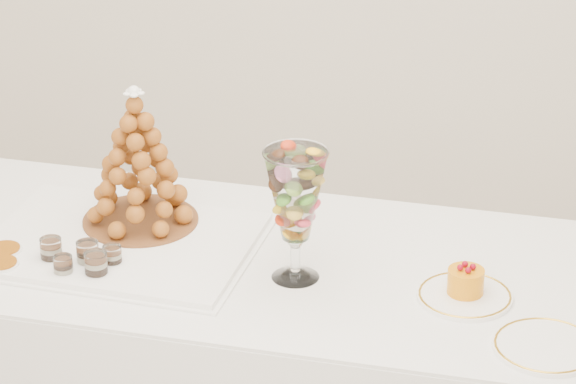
# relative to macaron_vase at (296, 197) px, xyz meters

# --- Properties ---
(lace_tray) EXTENTS (0.71, 0.56, 0.02)m
(lace_tray) POSITION_rel_macaron_vase_xyz_m (-0.47, 0.07, -0.21)
(lace_tray) COLOR white
(lace_tray) RESTS_ON buffet_table
(macaron_vase) EXTENTS (0.15, 0.15, 0.34)m
(macaron_vase) POSITION_rel_macaron_vase_xyz_m (0.00, 0.00, 0.00)
(macaron_vase) COLOR white
(macaron_vase) RESTS_ON buffet_table
(cake_plate) EXTENTS (0.23, 0.23, 0.01)m
(cake_plate) POSITION_rel_macaron_vase_xyz_m (0.42, -0.03, -0.21)
(cake_plate) COLOR white
(cake_plate) RESTS_ON buffet_table
(spare_plate) EXTENTS (0.24, 0.24, 0.01)m
(spare_plate) POSITION_rel_macaron_vase_xyz_m (0.61, -0.23, -0.21)
(spare_plate) COLOR white
(spare_plate) RESTS_ON buffet_table
(verrine_a) EXTENTS (0.07, 0.07, 0.07)m
(verrine_a) POSITION_rel_macaron_vase_xyz_m (-0.61, -0.05, -0.18)
(verrine_a) COLOR white
(verrine_a) RESTS_ON buffet_table
(verrine_b) EXTENTS (0.07, 0.07, 0.08)m
(verrine_b) POSITION_rel_macaron_vase_xyz_m (-0.51, -0.05, -0.18)
(verrine_b) COLOR white
(verrine_b) RESTS_ON buffet_table
(verrine_c) EXTENTS (0.05, 0.05, 0.06)m
(verrine_c) POSITION_rel_macaron_vase_xyz_m (-0.45, -0.04, -0.19)
(verrine_c) COLOR white
(verrine_c) RESTS_ON buffet_table
(verrine_d) EXTENTS (0.05, 0.05, 0.06)m
(verrine_d) POSITION_rel_macaron_vase_xyz_m (-0.56, -0.11, -0.19)
(verrine_d) COLOR white
(verrine_d) RESTS_ON buffet_table
(verrine_e) EXTENTS (0.07, 0.07, 0.08)m
(verrine_e) POSITION_rel_macaron_vase_xyz_m (-0.48, -0.10, -0.18)
(verrine_e) COLOR white
(verrine_e) RESTS_ON buffet_table
(ramekin_back) EXTENTS (0.09, 0.09, 0.03)m
(ramekin_back) POSITION_rel_macaron_vase_xyz_m (-0.74, -0.04, -0.20)
(ramekin_back) COLOR white
(ramekin_back) RESTS_ON buffet_table
(ramekin_front) EXTENTS (0.09, 0.09, 0.03)m
(ramekin_front) POSITION_rel_macaron_vase_xyz_m (-0.72, -0.11, -0.20)
(ramekin_front) COLOR white
(ramekin_front) RESTS_ON buffet_table
(croquembouche) EXTENTS (0.30, 0.30, 0.38)m
(croquembouche) POSITION_rel_macaron_vase_xyz_m (-0.44, 0.18, -0.01)
(croquembouche) COLOR brown
(croquembouche) RESTS_ON lace_tray
(mousse_cake) EXTENTS (0.09, 0.09, 0.08)m
(mousse_cake) POSITION_rel_macaron_vase_xyz_m (0.42, -0.02, -0.18)
(mousse_cake) COLOR orange
(mousse_cake) RESTS_ON cake_plate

